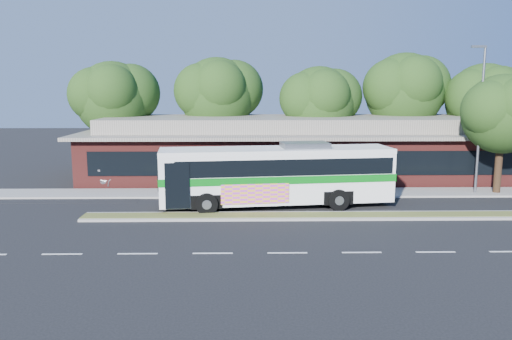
% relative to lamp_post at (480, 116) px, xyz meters
% --- Properties ---
extents(ground, '(120.00, 120.00, 0.00)m').
position_rel_lamp_post_xyz_m(ground, '(-9.56, -6.00, -4.90)').
color(ground, black).
rests_on(ground, ground).
extents(median_strip, '(26.00, 1.10, 0.15)m').
position_rel_lamp_post_xyz_m(median_strip, '(-9.56, -5.40, -4.83)').
color(median_strip, brown).
rests_on(median_strip, ground).
extents(sidewalk, '(44.00, 2.60, 0.12)m').
position_rel_lamp_post_xyz_m(sidewalk, '(-9.56, 0.40, -4.84)').
color(sidewalk, gray).
rests_on(sidewalk, ground).
extents(parking_lot, '(14.00, 12.00, 0.01)m').
position_rel_lamp_post_xyz_m(parking_lot, '(-27.56, 4.00, -4.90)').
color(parking_lot, black).
rests_on(parking_lot, ground).
extents(plaza_building, '(33.20, 11.20, 4.45)m').
position_rel_lamp_post_xyz_m(plaza_building, '(-9.56, 6.99, -2.77)').
color(plaza_building, maroon).
rests_on(plaza_building, ground).
extents(lamp_post, '(0.93, 0.18, 9.07)m').
position_rel_lamp_post_xyz_m(lamp_post, '(0.00, 0.00, 0.00)').
color(lamp_post, slate).
rests_on(lamp_post, ground).
extents(tree_bg_a, '(6.47, 5.80, 8.63)m').
position_rel_lamp_post_xyz_m(tree_bg_a, '(-24.15, 9.14, 0.97)').
color(tree_bg_a, black).
rests_on(tree_bg_a, ground).
extents(tree_bg_b, '(6.69, 6.00, 9.00)m').
position_rel_lamp_post_xyz_m(tree_bg_b, '(-16.13, 10.14, 1.24)').
color(tree_bg_b, black).
rests_on(tree_bg_b, ground).
extents(tree_bg_c, '(6.24, 5.60, 8.26)m').
position_rel_lamp_post_xyz_m(tree_bg_c, '(-8.16, 9.13, 0.69)').
color(tree_bg_c, black).
rests_on(tree_bg_c, ground).
extents(tree_bg_d, '(6.91, 6.20, 9.37)m').
position_rel_lamp_post_xyz_m(tree_bg_d, '(-1.12, 10.15, 1.52)').
color(tree_bg_d, black).
rests_on(tree_bg_d, ground).
extents(tree_bg_e, '(6.47, 5.80, 8.50)m').
position_rel_lamp_post_xyz_m(tree_bg_e, '(4.85, 9.14, 0.84)').
color(tree_bg_e, black).
rests_on(tree_bg_e, ground).
extents(transit_bus, '(13.02, 4.27, 3.59)m').
position_rel_lamp_post_xyz_m(transit_bus, '(-12.50, -3.02, -2.90)').
color(transit_bus, white).
rests_on(transit_bus, ground).
extents(sedan, '(5.18, 3.30, 1.40)m').
position_rel_lamp_post_xyz_m(sedan, '(-21.85, 3.39, -4.20)').
color(sedan, '#B9BAC1').
rests_on(sedan, ground).
extents(sidewalk_tree, '(5.41, 4.85, 7.42)m').
position_rel_lamp_post_xyz_m(sidewalk_tree, '(1.79, 0.23, 0.21)').
color(sidewalk_tree, black).
rests_on(sidewalk_tree, ground).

